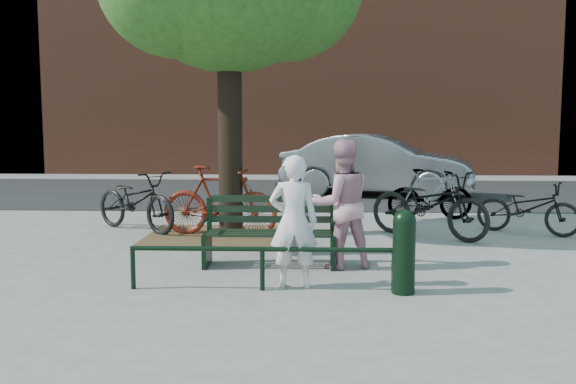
{
  "coord_description": "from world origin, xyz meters",
  "views": [
    {
      "loc": [
        0.59,
        -8.38,
        1.96
      ],
      "look_at": [
        0.21,
        1.0,
        0.89
      ],
      "focal_mm": 40.0,
      "sensor_mm": 36.0,
      "label": 1
    }
  ],
  "objects_px": {
    "bicycle_c": "(429,204)",
    "parked_car": "(378,165)",
    "litter_bin": "(293,218)",
    "person_right": "(341,204)",
    "bollard": "(404,249)",
    "park_bench": "(270,230)",
    "person_left": "(294,222)"
  },
  "relations": [
    {
      "from": "litter_bin",
      "to": "parked_car",
      "type": "distance_m",
      "value": 7.28
    },
    {
      "from": "park_bench",
      "to": "bollard",
      "type": "xyz_separation_m",
      "value": [
        1.6,
        -1.34,
        0.03
      ]
    },
    {
      "from": "person_left",
      "to": "litter_bin",
      "type": "xyz_separation_m",
      "value": [
        -0.08,
        1.92,
        -0.26
      ]
    },
    {
      "from": "litter_bin",
      "to": "parked_car",
      "type": "xyz_separation_m",
      "value": [
        1.92,
        7.02,
        0.26
      ]
    },
    {
      "from": "park_bench",
      "to": "person_left",
      "type": "height_order",
      "value": "person_left"
    },
    {
      "from": "bicycle_c",
      "to": "litter_bin",
      "type": "bearing_deg",
      "value": 157.97
    },
    {
      "from": "bollard",
      "to": "parked_car",
      "type": "xyz_separation_m",
      "value": [
        0.6,
        9.15,
        0.27
      ]
    },
    {
      "from": "person_left",
      "to": "parked_car",
      "type": "distance_m",
      "value": 9.13
    },
    {
      "from": "parked_car",
      "to": "bicycle_c",
      "type": "bearing_deg",
      "value": -162.42
    },
    {
      "from": "person_right",
      "to": "bollard",
      "type": "distance_m",
      "value": 1.44
    },
    {
      "from": "park_bench",
      "to": "person_left",
      "type": "xyz_separation_m",
      "value": [
        0.35,
        -1.13,
        0.3
      ]
    },
    {
      "from": "park_bench",
      "to": "litter_bin",
      "type": "distance_m",
      "value": 0.84
    },
    {
      "from": "park_bench",
      "to": "parked_car",
      "type": "distance_m",
      "value": 8.12
    },
    {
      "from": "person_left",
      "to": "litter_bin",
      "type": "distance_m",
      "value": 1.94
    },
    {
      "from": "person_left",
      "to": "parked_car",
      "type": "xyz_separation_m",
      "value": [
        1.85,
        8.94,
        0.01
      ]
    },
    {
      "from": "bollard",
      "to": "bicycle_c",
      "type": "height_order",
      "value": "bicycle_c"
    },
    {
      "from": "bicycle_c",
      "to": "parked_car",
      "type": "xyz_separation_m",
      "value": [
        -0.29,
        5.69,
        0.23
      ]
    },
    {
      "from": "person_right",
      "to": "bollard",
      "type": "height_order",
      "value": "person_right"
    },
    {
      "from": "park_bench",
      "to": "bollard",
      "type": "height_order",
      "value": "park_bench"
    },
    {
      "from": "litter_bin",
      "to": "person_right",
      "type": "bearing_deg",
      "value": -53.06
    },
    {
      "from": "bollard",
      "to": "park_bench",
      "type": "bearing_deg",
      "value": 140.03
    },
    {
      "from": "litter_bin",
      "to": "bicycle_c",
      "type": "relative_size",
      "value": 0.49
    },
    {
      "from": "park_bench",
      "to": "person_right",
      "type": "xyz_separation_m",
      "value": [
        0.95,
        -0.1,
        0.37
      ]
    },
    {
      "from": "bicycle_c",
      "to": "parked_car",
      "type": "distance_m",
      "value": 5.7
    },
    {
      "from": "person_left",
      "to": "bollard",
      "type": "xyz_separation_m",
      "value": [
        1.25,
        -0.21,
        -0.26
      ]
    },
    {
      "from": "parked_car",
      "to": "bollard",
      "type": "bearing_deg",
      "value": -169.08
    },
    {
      "from": "person_left",
      "to": "bollard",
      "type": "height_order",
      "value": "person_left"
    },
    {
      "from": "parked_car",
      "to": "park_bench",
      "type": "bearing_deg",
      "value": 178.95
    },
    {
      "from": "park_bench",
      "to": "bicycle_c",
      "type": "relative_size",
      "value": 0.82
    },
    {
      "from": "park_bench",
      "to": "bicycle_c",
      "type": "height_order",
      "value": "bicycle_c"
    },
    {
      "from": "litter_bin",
      "to": "park_bench",
      "type": "bearing_deg",
      "value": -109.3
    },
    {
      "from": "person_left",
      "to": "litter_bin",
      "type": "relative_size",
      "value": 1.51
    }
  ]
}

